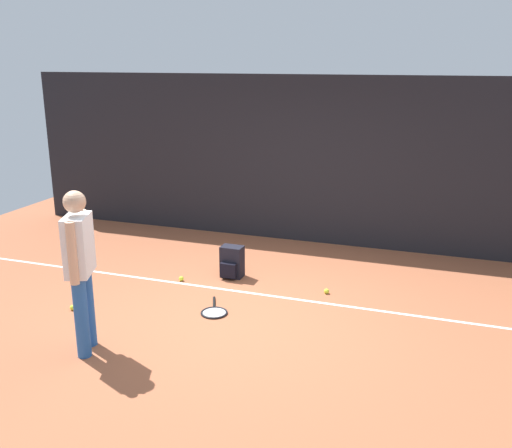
{
  "coord_description": "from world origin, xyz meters",
  "views": [
    {
      "loc": [
        2.16,
        -5.82,
        2.92
      ],
      "look_at": [
        0.0,
        0.4,
        1.0
      ],
      "focal_mm": 40.06,
      "sensor_mm": 36.0,
      "label": 1
    }
  ],
  "objects_px": {
    "tennis_player": "(80,263)",
    "tennis_racket": "(214,312)",
    "tennis_ball_mid_court": "(181,279)",
    "tennis_ball_by_fence": "(73,308)",
    "tennis_ball_near_player": "(327,291)",
    "backpack": "(232,263)"
  },
  "relations": [
    {
      "from": "tennis_racket",
      "to": "tennis_ball_near_player",
      "type": "height_order",
      "value": "tennis_ball_near_player"
    },
    {
      "from": "tennis_ball_near_player",
      "to": "tennis_ball_mid_court",
      "type": "height_order",
      "value": "same"
    },
    {
      "from": "tennis_racket",
      "to": "tennis_ball_mid_court",
      "type": "height_order",
      "value": "tennis_ball_mid_court"
    },
    {
      "from": "tennis_ball_by_fence",
      "to": "tennis_ball_mid_court",
      "type": "distance_m",
      "value": 1.52
    },
    {
      "from": "tennis_ball_by_fence",
      "to": "backpack",
      "type": "bearing_deg",
      "value": 49.34
    },
    {
      "from": "tennis_racket",
      "to": "backpack",
      "type": "xyz_separation_m",
      "value": [
        -0.23,
        1.15,
        0.2
      ]
    },
    {
      "from": "tennis_player",
      "to": "tennis_ball_by_fence",
      "type": "bearing_deg",
      "value": 23.28
    },
    {
      "from": "tennis_player",
      "to": "tennis_ball_by_fence",
      "type": "height_order",
      "value": "tennis_player"
    },
    {
      "from": "backpack",
      "to": "tennis_racket",
      "type": "bearing_deg",
      "value": -78.11
    },
    {
      "from": "tennis_racket",
      "to": "tennis_ball_by_fence",
      "type": "relative_size",
      "value": 9.58
    },
    {
      "from": "tennis_racket",
      "to": "tennis_ball_mid_court",
      "type": "relative_size",
      "value": 9.58
    },
    {
      "from": "tennis_ball_near_player",
      "to": "tennis_ball_by_fence",
      "type": "distance_m",
      "value": 3.16
    },
    {
      "from": "tennis_racket",
      "to": "tennis_ball_mid_court",
      "type": "bearing_deg",
      "value": -156.87
    },
    {
      "from": "backpack",
      "to": "tennis_ball_near_player",
      "type": "relative_size",
      "value": 6.67
    },
    {
      "from": "tennis_ball_near_player",
      "to": "tennis_ball_by_fence",
      "type": "height_order",
      "value": "same"
    },
    {
      "from": "tennis_racket",
      "to": "tennis_player",
      "type": "bearing_deg",
      "value": -58.15
    },
    {
      "from": "tennis_ball_by_fence",
      "to": "tennis_ball_near_player",
      "type": "bearing_deg",
      "value": 28.29
    },
    {
      "from": "backpack",
      "to": "tennis_ball_mid_court",
      "type": "distance_m",
      "value": 0.72
    },
    {
      "from": "tennis_player",
      "to": "tennis_racket",
      "type": "relative_size",
      "value": 2.69
    },
    {
      "from": "tennis_player",
      "to": "tennis_ball_near_player",
      "type": "height_order",
      "value": "tennis_player"
    },
    {
      "from": "tennis_player",
      "to": "tennis_racket",
      "type": "xyz_separation_m",
      "value": [
        0.88,
        1.27,
        -0.95
      ]
    },
    {
      "from": "backpack",
      "to": "tennis_ball_by_fence",
      "type": "bearing_deg",
      "value": -129.87
    }
  ]
}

